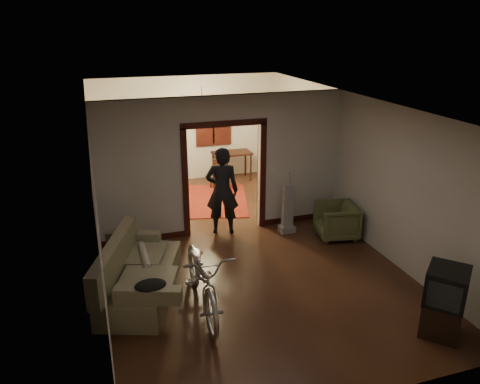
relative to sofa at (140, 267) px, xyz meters
name	(u,v)px	position (x,y,z in m)	size (l,w,h in m)	color
floor	(235,244)	(1.95, 1.23, -0.48)	(5.00, 8.50, 0.01)	black
ceiling	(235,101)	(1.95, 1.23, 2.32)	(5.00, 8.50, 0.01)	white
wall_back	(188,129)	(1.95, 5.48, 0.92)	(5.00, 0.02, 2.80)	beige
wall_left	(95,191)	(-0.55, 1.23, 0.92)	(0.02, 8.50, 2.80)	beige
wall_right	(353,165)	(4.45, 1.23, 0.92)	(0.02, 8.50, 2.80)	beige
partition_wall	(224,165)	(1.95, 1.98, 0.92)	(5.00, 0.14, 2.80)	beige
door_casing	(224,180)	(1.95, 1.98, 0.62)	(1.74, 0.20, 2.32)	black
far_window	(213,122)	(2.65, 5.44, 1.07)	(0.98, 0.06, 1.28)	black
chandelier	(202,104)	(1.95, 3.73, 1.87)	(0.24, 0.24, 0.24)	#FFE0A5
light_switch	(274,169)	(3.00, 1.90, 0.77)	(0.08, 0.01, 0.12)	silver
sofa	(140,267)	(0.00, 0.00, 0.00)	(0.94, 2.09, 0.96)	#74704D
rolled_paper	(144,255)	(0.10, 0.30, 0.05)	(0.11, 0.11, 0.85)	beige
jacket	(151,285)	(0.05, -0.91, 0.20)	(0.44, 0.33, 0.13)	black
bicycle	(202,276)	(0.84, -0.67, 0.07)	(0.73, 2.08, 1.09)	silver
armchair	(336,221)	(3.98, 0.93, -0.13)	(0.76, 0.78, 0.71)	#515831
tv_stand	(442,317)	(3.85, -2.29, -0.23)	(0.55, 0.50, 0.50)	black
crt_tv	(447,286)	(3.85, -2.29, 0.27)	(0.58, 0.52, 0.50)	black
vacuum	(288,209)	(3.14, 1.46, 0.03)	(0.31, 0.25, 1.02)	gray
person	(222,191)	(1.87, 1.85, 0.43)	(0.66, 0.43, 1.82)	black
oriental_rug	(211,200)	(2.09, 3.68, -0.47)	(1.72, 2.26, 0.02)	maroon
locker	(137,155)	(0.54, 5.16, 0.42)	(0.90, 0.50, 1.79)	black
globe	(134,114)	(0.54, 5.16, 1.46)	(0.30, 0.30, 0.30)	#1E5972
desk	(232,166)	(3.05, 5.05, -0.10)	(1.04, 0.58, 0.77)	black
desk_chair	(219,173)	(2.49, 4.39, -0.04)	(0.39, 0.39, 0.88)	black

